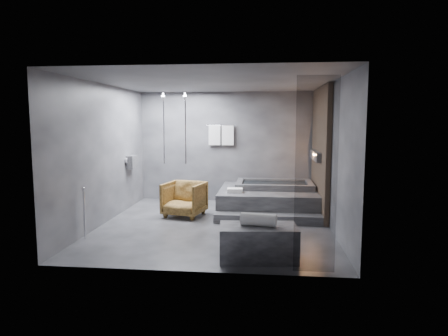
# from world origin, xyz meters

# --- Properties ---
(room) EXTENTS (5.00, 5.04, 2.82)m
(room) POSITION_xyz_m (0.40, 0.24, 1.73)
(room) COLOR #2C2C2E
(room) RESTS_ON ground
(tub_deck) EXTENTS (2.20, 2.00, 0.50)m
(tub_deck) POSITION_xyz_m (1.05, 1.45, 0.25)
(tub_deck) COLOR #313133
(tub_deck) RESTS_ON ground
(tub_step) EXTENTS (2.20, 0.36, 0.18)m
(tub_step) POSITION_xyz_m (1.05, 0.27, 0.09)
(tub_step) COLOR #313133
(tub_step) RESTS_ON ground
(concrete_bench) EXTENTS (1.20, 0.73, 0.52)m
(concrete_bench) POSITION_xyz_m (0.90, -1.91, 0.26)
(concrete_bench) COLOR #37373A
(concrete_bench) RESTS_ON ground
(driftwood_chair) EXTENTS (0.97, 0.98, 0.75)m
(driftwood_chair) POSITION_xyz_m (-0.76, 0.68, 0.38)
(driftwood_chair) COLOR #4A3012
(driftwood_chair) RESTS_ON ground
(rolled_towel) EXTENTS (0.55, 0.28, 0.19)m
(rolled_towel) POSITION_xyz_m (0.90, -1.92, 0.61)
(rolled_towel) COLOR white
(rolled_towel) RESTS_ON concrete_bench
(deck_towel) EXTENTS (0.36, 0.27, 0.09)m
(deck_towel) POSITION_xyz_m (0.32, 0.92, 0.55)
(deck_towel) COLOR white
(deck_towel) RESTS_ON tub_deck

